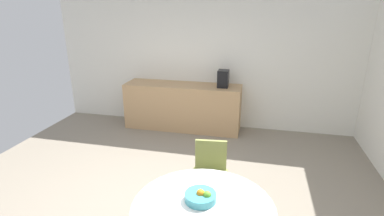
{
  "coord_description": "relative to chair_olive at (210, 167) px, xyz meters",
  "views": [
    {
      "loc": [
        1.12,
        -2.71,
        2.32
      ],
      "look_at": [
        0.21,
        1.18,
        0.95
      ],
      "focal_mm": 27.48,
      "sensor_mm": 36.0,
      "label": 1
    }
  ],
  "objects": [
    {
      "name": "chair_olive",
      "position": [
        0.0,
        0.0,
        0.0
      ],
      "size": [
        0.46,
        0.46,
        0.83
      ],
      "color": "silver",
      "rests_on": "ground_plane"
    },
    {
      "name": "coffee_maker",
      "position": [
        -0.16,
        2.32,
        0.54
      ],
      "size": [
        0.2,
        0.24,
        0.32
      ],
      "primitive_type": "cube",
      "color": "black",
      "rests_on": "counter_block"
    },
    {
      "name": "fruit_bowl",
      "position": [
        0.08,
        -0.94,
        0.26
      ],
      "size": [
        0.27,
        0.27,
        0.11
      ],
      "color": "teal",
      "rests_on": "round_table"
    },
    {
      "name": "wall_back",
      "position": [
        -0.63,
        2.67,
        0.78
      ],
      "size": [
        6.0,
        0.1,
        2.6
      ],
      "primitive_type": "cube",
      "color": "white",
      "rests_on": "ground_plane"
    },
    {
      "name": "mug_white",
      "position": [
        -0.18,
        2.25,
        0.43
      ],
      "size": [
        0.13,
        0.08,
        0.09
      ],
      "color": "black",
      "rests_on": "counter_block"
    },
    {
      "name": "counter_block",
      "position": [
        -0.95,
        2.32,
        -0.07
      ],
      "size": [
        2.27,
        0.6,
        0.9
      ],
      "primitive_type": "cube",
      "color": "tan",
      "rests_on": "ground_plane"
    },
    {
      "name": "ground_plane",
      "position": [
        -0.63,
        -0.33,
        -0.52
      ],
      "size": [
        6.0,
        6.0,
        0.0
      ],
      "primitive_type": "plane",
      "color": "gray"
    }
  ]
}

